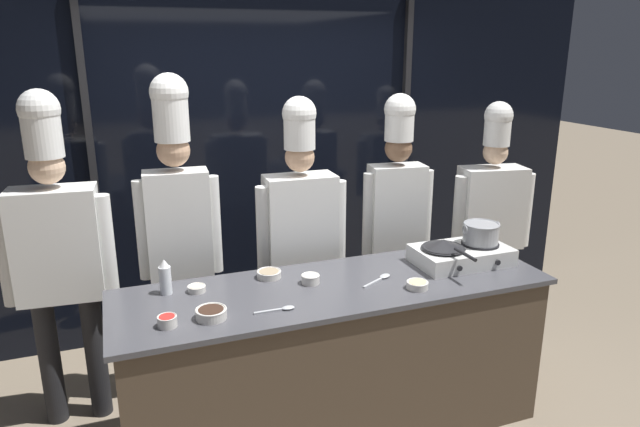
% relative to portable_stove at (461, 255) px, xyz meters
% --- Properties ---
extents(ground_plane, '(24.00, 24.00, 0.00)m').
position_rel_portable_stove_xyz_m(ground_plane, '(-0.85, -0.04, -0.99)').
color(ground_plane, '#7F705B').
extents(window_wall_back, '(5.85, 0.09, 2.70)m').
position_rel_portable_stove_xyz_m(window_wall_back, '(-0.85, 1.53, 0.36)').
color(window_wall_back, black).
rests_on(window_wall_back, ground_plane).
extents(demo_counter, '(2.47, 0.75, 0.94)m').
position_rel_portable_stove_xyz_m(demo_counter, '(-0.85, -0.04, -0.52)').
color(demo_counter, '#4C3D2D').
rests_on(demo_counter, ground_plane).
extents(portable_stove, '(0.58, 0.37, 0.12)m').
position_rel_portable_stove_xyz_m(portable_stove, '(0.00, 0.00, 0.00)').
color(portable_stove, silver).
rests_on(portable_stove, demo_counter).
extents(frying_pan, '(0.27, 0.46, 0.05)m').
position_rel_portable_stove_xyz_m(frying_pan, '(-0.13, -0.00, 0.09)').
color(frying_pan, '#232326').
rests_on(frying_pan, portable_stove).
extents(stock_pot, '(0.25, 0.22, 0.13)m').
position_rel_portable_stove_xyz_m(stock_pot, '(0.13, 0.00, 0.13)').
color(stock_pot, '#93969B').
rests_on(stock_pot, portable_stove).
extents(squeeze_bottle_clear, '(0.07, 0.07, 0.20)m').
position_rel_portable_stove_xyz_m(squeeze_bottle_clear, '(-1.76, 0.17, 0.04)').
color(squeeze_bottle_clear, white).
rests_on(squeeze_bottle_clear, demo_counter).
extents(prep_bowl_bell_pepper, '(0.09, 0.09, 0.06)m').
position_rel_portable_stove_xyz_m(prep_bowl_bell_pepper, '(-1.79, -0.22, -0.02)').
color(prep_bowl_bell_pepper, silver).
rests_on(prep_bowl_bell_pepper, demo_counter).
extents(prep_bowl_rice, '(0.11, 0.11, 0.05)m').
position_rel_portable_stove_xyz_m(prep_bowl_rice, '(-0.98, 0.03, -0.02)').
color(prep_bowl_rice, silver).
rests_on(prep_bowl_rice, demo_counter).
extents(prep_bowl_soy_glaze, '(0.16, 0.16, 0.05)m').
position_rel_portable_stove_xyz_m(prep_bowl_soy_glaze, '(-1.58, -0.21, -0.03)').
color(prep_bowl_soy_glaze, silver).
rests_on(prep_bowl_soy_glaze, demo_counter).
extents(prep_bowl_ginger, '(0.12, 0.12, 0.04)m').
position_rel_portable_stove_xyz_m(prep_bowl_ginger, '(-0.45, -0.25, -0.03)').
color(prep_bowl_ginger, silver).
rests_on(prep_bowl_ginger, demo_counter).
extents(prep_bowl_chicken, '(0.10, 0.10, 0.04)m').
position_rel_portable_stove_xyz_m(prep_bowl_chicken, '(-1.60, 0.14, -0.03)').
color(prep_bowl_chicken, silver).
rests_on(prep_bowl_chicken, demo_counter).
extents(prep_bowl_mushrooms, '(0.14, 0.14, 0.04)m').
position_rel_portable_stove_xyz_m(prep_bowl_mushrooms, '(-1.18, 0.19, -0.03)').
color(prep_bowl_mushrooms, silver).
rests_on(prep_bowl_mushrooms, demo_counter).
extents(serving_spoon_slotted, '(0.23, 0.14, 0.02)m').
position_rel_portable_stove_xyz_m(serving_spoon_slotted, '(-0.57, -0.06, -0.05)').
color(serving_spoon_slotted, '#B2B5BA').
rests_on(serving_spoon_slotted, demo_counter).
extents(serving_spoon_solid, '(0.21, 0.04, 0.02)m').
position_rel_portable_stove_xyz_m(serving_spoon_solid, '(-1.23, -0.24, -0.05)').
color(serving_spoon_solid, '#B2B5BA').
rests_on(serving_spoon_solid, demo_counter).
extents(chef_head, '(0.62, 0.28, 2.01)m').
position_rel_portable_stove_xyz_m(chef_head, '(-2.31, 0.61, 0.15)').
color(chef_head, '#232326').
rests_on(chef_head, ground_plane).
extents(chef_sous, '(0.51, 0.23, 2.08)m').
position_rel_portable_stove_xyz_m(chef_sous, '(-1.62, 0.66, 0.25)').
color(chef_sous, '#232326').
rests_on(chef_sous, ground_plane).
extents(chef_line, '(0.60, 0.25, 1.93)m').
position_rel_portable_stove_xyz_m(chef_line, '(-0.85, 0.59, 0.11)').
color(chef_line, '#4C4C51').
rests_on(chef_line, ground_plane).
extents(chef_pastry, '(0.51, 0.25, 1.92)m').
position_rel_portable_stove_xyz_m(chef_pastry, '(-0.11, 0.66, 0.16)').
color(chef_pastry, '#4C4C51').
rests_on(chef_pastry, ground_plane).
extents(chef_apprentice, '(0.61, 0.32, 1.85)m').
position_rel_portable_stove_xyz_m(chef_apprentice, '(0.67, 0.62, 0.05)').
color(chef_apprentice, '#2D3856').
rests_on(chef_apprentice, ground_plane).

